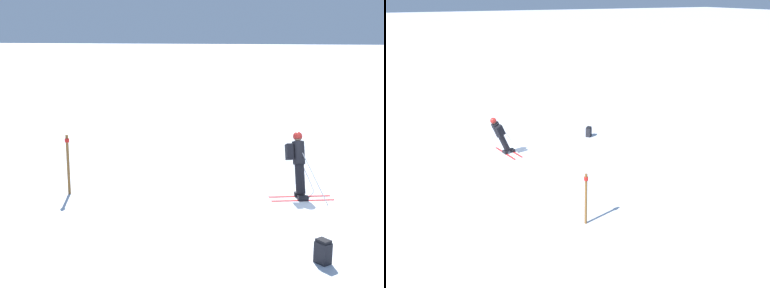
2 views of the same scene
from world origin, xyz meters
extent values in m
plane|color=white|center=(0.00, 0.00, 0.00)|extent=(300.00, 300.00, 0.00)
cube|color=red|center=(0.61, -0.04, 0.01)|extent=(0.50, 1.71, 0.01)
cube|color=red|center=(0.96, 0.04, 0.01)|extent=(0.50, 1.71, 0.01)
cube|color=black|center=(0.61, -0.04, 0.07)|extent=(0.20, 0.31, 0.12)
cube|color=black|center=(0.96, 0.04, 0.07)|extent=(0.20, 0.31, 0.12)
cylinder|color=black|center=(0.97, 0.05, 0.51)|extent=(0.58, 0.38, 0.86)
cylinder|color=black|center=(1.22, 0.11, 1.19)|extent=(0.61, 0.46, 0.72)
sphere|color=tan|center=(1.37, 0.14, 1.59)|extent=(0.34, 0.29, 0.30)
sphere|color=#AD231E|center=(1.38, 0.15, 1.62)|extent=(0.40, 0.34, 0.34)
cube|color=black|center=(1.17, 0.36, 1.22)|extent=(0.45, 0.27, 0.51)
cylinder|color=#B7B7BC|center=(0.66, -0.34, 0.62)|extent=(0.75, 0.72, 1.25)
cylinder|color=#B7B7BC|center=(1.48, -0.14, 0.54)|extent=(0.13, 0.52, 1.09)
cube|color=black|center=(-3.35, -0.29, 0.22)|extent=(0.37, 0.37, 0.44)
cube|color=black|center=(-3.35, -0.29, 0.47)|extent=(0.33, 0.33, 0.06)
cylinder|color=brown|center=(0.14, 6.44, 0.85)|extent=(0.08, 0.08, 1.69)
cylinder|color=red|center=(0.14, 6.44, 1.54)|extent=(0.13, 0.13, 0.10)
camera|label=1|loc=(-13.51, 0.62, 4.56)|focal=50.00mm
camera|label=2|loc=(4.53, 15.19, 6.57)|focal=35.00mm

